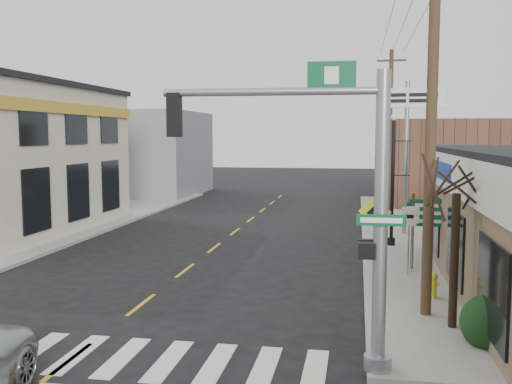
% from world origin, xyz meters
% --- Properties ---
extents(ground, '(140.00, 140.00, 0.00)m').
position_xyz_m(ground, '(0.00, 0.00, 0.00)').
color(ground, black).
rests_on(ground, ground).
extents(sidewalk_right, '(6.00, 38.00, 0.13)m').
position_xyz_m(sidewalk_right, '(9.00, 13.00, 0.07)').
color(sidewalk_right, gray).
rests_on(sidewalk_right, ground).
extents(sidewalk_left, '(6.00, 38.00, 0.13)m').
position_xyz_m(sidewalk_left, '(-9.00, 13.00, 0.07)').
color(sidewalk_left, gray).
rests_on(sidewalk_left, ground).
extents(center_line, '(0.12, 56.00, 0.01)m').
position_xyz_m(center_line, '(0.00, 8.00, 0.01)').
color(center_line, gold).
rests_on(center_line, ground).
extents(crosswalk, '(11.00, 2.20, 0.01)m').
position_xyz_m(crosswalk, '(0.00, 0.40, 0.01)').
color(crosswalk, silver).
rests_on(crosswalk, ground).
extents(bldg_distant_right, '(8.00, 10.00, 5.60)m').
position_xyz_m(bldg_distant_right, '(12.00, 30.00, 2.80)').
color(bldg_distant_right, brown).
rests_on(bldg_distant_right, ground).
extents(bldg_distant_left, '(9.00, 10.00, 6.40)m').
position_xyz_m(bldg_distant_left, '(-11.00, 32.00, 3.20)').
color(bldg_distant_left, gray).
rests_on(bldg_distant_left, ground).
extents(traffic_signal_pole, '(4.61, 0.37, 5.84)m').
position_xyz_m(traffic_signal_pole, '(5.51, 0.39, 3.61)').
color(traffic_signal_pole, gray).
rests_on(traffic_signal_pole, sidewalk_right).
extents(guide_sign, '(1.45, 0.13, 2.54)m').
position_xyz_m(guide_sign, '(8.19, 9.09, 1.79)').
color(guide_sign, '#4C3723').
rests_on(guide_sign, sidewalk_right).
extents(fire_hydrant, '(0.22, 0.22, 0.70)m').
position_xyz_m(fire_hydrant, '(7.87, 5.64, 0.51)').
color(fire_hydrant, gold).
rests_on(fire_hydrant, sidewalk_right).
extents(ped_crossing_sign, '(1.02, 0.07, 2.63)m').
position_xyz_m(ped_crossing_sign, '(6.30, 7.53, 1.94)').
color(ped_crossing_sign, gray).
rests_on(ped_crossing_sign, sidewalk_right).
extents(lamp_post, '(0.69, 0.54, 5.33)m').
position_xyz_m(lamp_post, '(7.21, 13.23, 3.22)').
color(lamp_post, black).
rests_on(lamp_post, sidewalk_right).
extents(dance_center_sign, '(3.24, 0.20, 6.89)m').
position_xyz_m(dance_center_sign, '(7.89, 16.23, 5.31)').
color(dance_center_sign, gray).
rests_on(dance_center_sign, sidewalk_right).
extents(bare_tree, '(2.36, 2.36, 4.72)m').
position_xyz_m(bare_tree, '(8.00, 3.21, 3.85)').
color(bare_tree, black).
rests_on(bare_tree, sidewalk_right).
extents(shrub_front, '(1.24, 1.24, 0.93)m').
position_xyz_m(shrub_front, '(8.60, 2.20, 0.59)').
color(shrub_front, '#213B1A').
rests_on(shrub_front, sidewalk_right).
extents(utility_pole_near, '(1.78, 0.27, 10.22)m').
position_xyz_m(utility_pole_near, '(7.50, 4.10, 5.37)').
color(utility_pole_near, '#3F2F1A').
rests_on(utility_pole_near, sidewalk_right).
extents(utility_pole_far, '(1.61, 0.24, 9.24)m').
position_xyz_m(utility_pole_far, '(7.50, 22.82, 4.87)').
color(utility_pole_far, '#472A1D').
rests_on(utility_pole_far, sidewalk_right).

